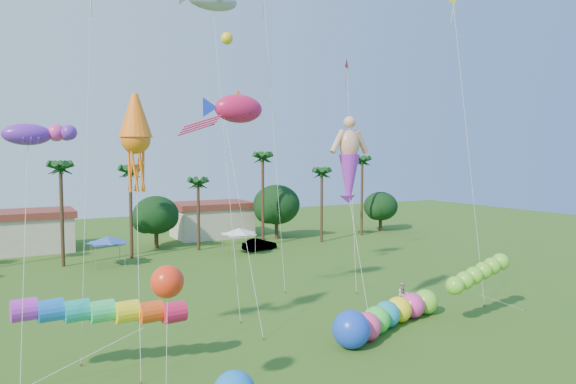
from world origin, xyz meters
TOP-DOWN VIEW (x-y plane):
  - tree_line at (3.57, 44.00)m, footprint 69.46×8.91m
  - buildings_row at (-3.09, 50.00)m, footprint 35.00×7.00m
  - tent_row at (-6.00, 36.33)m, footprint 31.00×4.00m
  - car_b at (11.28, 37.43)m, footprint 4.29×2.00m
  - spectator_b at (10.75, 11.77)m, footprint 1.02×0.88m
  - caterpillar_inflatable at (6.10, 8.21)m, footprint 10.73×5.05m
  - rainbow_tube at (-9.35, 9.29)m, footprint 9.27×1.87m
  - green_worm at (10.58, 6.64)m, footprint 10.42×1.56m
  - orange_ball_kite at (-9.04, 4.13)m, footprint 1.72×1.72m
  - merman_kite at (5.17, 10.95)m, footprint 2.66×4.72m
  - fish_kite at (-0.51, 16.16)m, footprint 5.52×7.34m
  - shark_kite at (-0.97, 19.77)m, footprint 5.36×7.23m
  - squid_kite at (-8.70, 11.04)m, footprint 1.96×4.23m
  - lobster_kite at (-13.86, 10.73)m, footprint 3.97×5.34m
  - delta_kite_red at (11.61, 20.34)m, footprint 2.45×4.69m
  - delta_kite_yellow at (16.57, 12.93)m, footprint 1.19×4.52m

SIDE VIEW (x-z plane):
  - car_b at x=11.28m, z-range 0.00..1.36m
  - spectator_b at x=10.75m, z-range 0.00..1.79m
  - caterpillar_inflatable at x=6.10m, z-range -0.18..2.04m
  - buildings_row at x=-3.09m, z-range 0.00..4.00m
  - green_worm at x=10.58m, z-range 1.01..4.46m
  - tent_row at x=-6.00m, z-range 2.45..3.05m
  - rainbow_tube at x=-9.35m, z-range 1.18..4.66m
  - tree_line at x=3.57m, z-range -1.22..9.78m
  - orange_ball_kite at x=-9.04m, z-range 2.59..9.17m
  - merman_kite at x=5.17m, z-range 3.87..17.16m
  - squid_kite at x=-8.70m, z-range 4.77..19.33m
  - lobster_kite at x=-13.86m, z-range 5.72..18.65m
  - fish_kite at x=-0.51m, z-range 6.66..22.19m
  - delta_kite_red at x=11.61m, z-range 8.85..28.54m
  - shark_kite at x=-0.97m, z-range 10.85..34.40m
  - delta_kite_yellow at x=16.57m, z-range 10.72..34.70m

